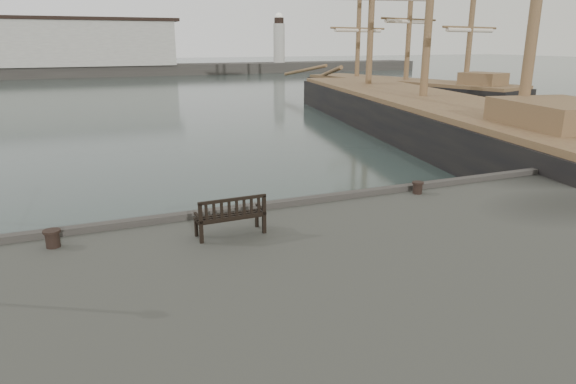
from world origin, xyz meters
name	(u,v)px	position (x,y,z in m)	size (l,w,h in m)	color
ground	(256,256)	(0.00, 0.00, 0.00)	(400.00, 400.00, 0.00)	black
breakwater	(65,53)	(-4.56, 92.00, 4.30)	(140.00, 9.50, 12.20)	#383530
bench	(231,223)	(-1.31, -1.87, 1.89)	(1.80, 0.66, 1.03)	black
bollard_left	(53,239)	(-5.54, -0.96, 1.78)	(0.42, 0.42, 0.44)	black
bollard_right	(418,188)	(5.45, -0.64, 1.76)	(0.38, 0.38, 0.40)	black
tall_ship_main	(421,122)	(18.49, 16.39, 0.75)	(15.34, 40.30, 29.64)	black
tall_ship_far	(405,96)	(28.54, 32.58, 0.74)	(12.38, 26.05, 21.89)	black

